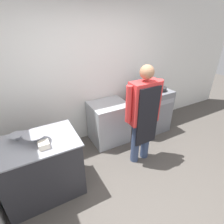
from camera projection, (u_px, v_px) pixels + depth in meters
name	position (u px, v px, depth m)	size (l,w,h in m)	color
ground_plane	(143.00, 202.00, 2.41)	(14.00, 14.00, 0.00)	#4C4742
wall_back	(87.00, 74.00, 3.22)	(8.00, 0.05, 2.70)	white
prep_counter	(43.00, 168.00, 2.39)	(1.01, 0.70, 0.88)	#2D2D33
stove	(149.00, 110.00, 3.85)	(0.77, 0.66, 0.95)	slate
fridge_unit	(109.00, 122.00, 3.49)	(0.70, 0.61, 0.82)	#A8ADB2
person_cook	(144.00, 111.00, 2.73)	(0.66, 0.24, 1.69)	#38476B
mixing_bowl	(36.00, 138.00, 2.14)	(0.27, 0.27, 0.13)	gray
small_bowl	(17.00, 137.00, 2.19)	(0.18, 0.18, 0.09)	gray
plastic_tub	(44.00, 145.00, 2.07)	(0.12, 0.12, 0.07)	silver
stock_pot	(141.00, 84.00, 3.59)	(0.25, 0.25, 0.21)	gray
saute_pan	(161.00, 88.00, 3.58)	(0.24, 0.24, 0.06)	#262628
sauce_pot	(154.00, 83.00, 3.74)	(0.18, 0.18, 0.16)	gray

